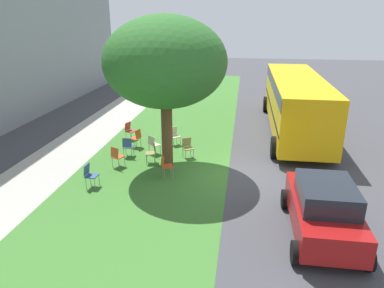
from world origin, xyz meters
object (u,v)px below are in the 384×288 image
Objects in this scene: chair_3 at (165,165)px; parked_car at (323,209)px; chair_2 at (174,134)px; school_bus at (296,99)px; chair_1 at (188,146)px; chair_9 at (128,145)px; chair_4 at (153,144)px; chair_7 at (117,155)px; chair_8 at (136,137)px; street_tree at (165,63)px; chair_0 at (152,151)px; chair_5 at (130,130)px; chair_6 at (90,174)px.

parked_car is at bearing -121.16° from chair_3.
chair_2 is 6.70m from school_bus.
parked_car reaches higher than chair_1.
chair_9 is (1.82, 2.07, 0.00)m from chair_3.
chair_4 and chair_7 have the same top height.
chair_4 is 1.00× the size of chair_7.
chair_1 is 2.69m from chair_8.
chair_7 is (-2.98, 1.79, 0.00)m from chair_2.
chair_0 is at bearing 65.02° from street_tree.
school_bus is (6.62, -5.49, 1.24)m from chair_3.
chair_2 is 3.48m from chair_7.
chair_4 is 1.00× the size of chair_5.
school_bus reaches higher than chair_2.
street_tree is 4.22m from chair_7.
chair_7 is 8.21m from parked_car.
chair_6 is at bearing 171.91° from chair_9.
chair_3 and chair_9 have the same top height.
street_tree is at bearing -144.24° from chair_4.
chair_9 is at bearing 48.70° from chair_3.
parked_car is at bearing -103.97° from chair_6.
chair_3 and chair_7 have the same top height.
chair_1 is at bearing -83.62° from chair_9.
chair_3 and chair_4 have the same top height.
chair_0 and chair_1 have the same top height.
chair_6 is at bearing 115.80° from chair_3.
chair_8 is at bearing 43.11° from street_tree.
school_bus is (5.69, -5.61, -2.45)m from street_tree.
chair_1 is 4.48m from chair_6.
street_tree reaches higher than chair_6.
chair_6 is 0.24× the size of parked_car.
street_tree is 6.74× the size of chair_5.
chair_9 is at bearing 110.91° from chair_4.
chair_4 is (1.27, 0.92, -3.69)m from street_tree.
chair_1 is at bearing -28.47° from street_tree.
chair_9 is at bearing -8.09° from chair_6.
chair_2 is 1.79m from chair_8.
street_tree reaches higher than chair_1.
parked_car is at bearing -130.32° from chair_8.
school_bus is (3.02, -5.85, 1.24)m from chair_2.
chair_1 is 3.05m from chair_7.
chair_2 is at bearing -11.79° from chair_0.
chair_3 is at bearing -146.25° from chair_5.
parked_car is (-5.22, -4.63, 0.32)m from chair_1.
chair_1 is 0.24× the size of parked_car.
chair_0 and chair_5 have the same top height.
chair_8 is at bearing -147.77° from chair_5.
chair_5 and chair_6 have the same top height.
school_bus is (2.58, -8.19, 1.24)m from chair_5.
chair_9 is at bearing 178.08° from chair_8.
chair_2 is at bearing -69.41° from chair_8.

